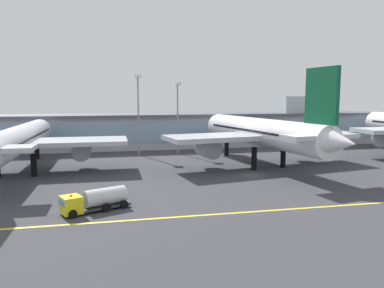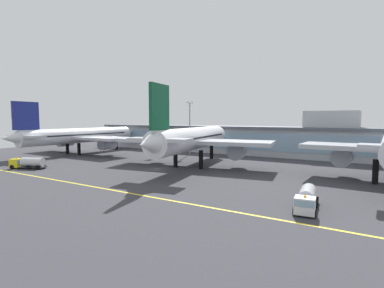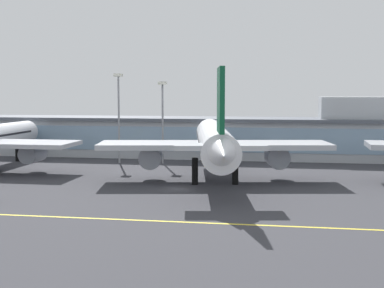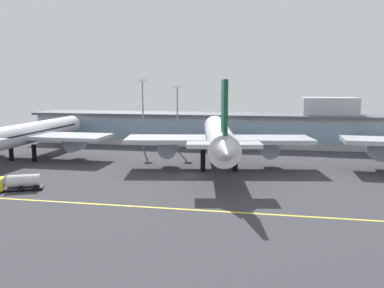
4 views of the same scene
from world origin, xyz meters
TOP-DOWN VIEW (x-y plane):
  - ground_plane at (0.00, 0.00)m, footprint 180.00×180.00m
  - taxiway_centreline_stripe at (0.00, -22.00)m, footprint 144.00×0.50m
  - terminal_building at (2.19, 43.38)m, footprint 119.49×14.00m
  - airliner_near_right at (5.33, 8.21)m, footprint 43.17×52.15m
  - apron_light_mast_west at (-19.45, 29.78)m, footprint 1.80×1.80m
  - apron_light_mast_centre at (-9.15, 29.98)m, footprint 1.80×1.80m

SIDE VIEW (x-z plane):
  - ground_plane at x=0.00m, z-range 0.00..0.00m
  - taxiway_centreline_stripe at x=0.00m, z-range 0.00..0.01m
  - terminal_building at x=2.19m, z-range -2.08..13.16m
  - airliner_near_right at x=5.33m, z-range -2.68..17.32m
  - apron_light_mast_centre at x=-9.15m, z-range 3.34..22.13m
  - apron_light_mast_west at x=-19.45m, z-range 3.47..24.09m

